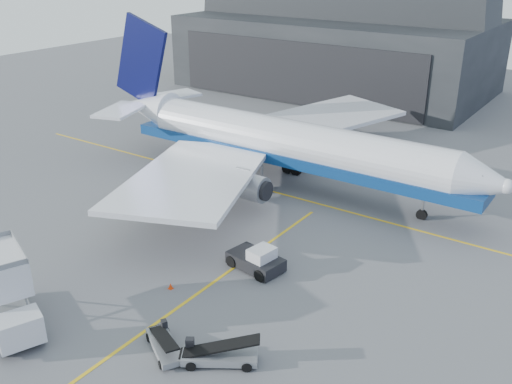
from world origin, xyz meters
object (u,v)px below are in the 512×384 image
Objects in this scene: belt_loader_a at (219,355)px; belt_loader_b at (164,344)px; catering_truck at (6,292)px; pushback_tug at (257,260)px; airliner at (277,141)px.

belt_loader_a is 1.15× the size of belt_loader_b.
catering_truck is 1.68× the size of pushback_tug.
airliner reaches higher than belt_loader_a.
catering_truck reaches higher than belt_loader_b.
catering_truck is (-0.88, -30.68, -1.97)m from airliner.
airliner is 10.01× the size of belt_loader_a.
catering_truck is at bearing -128.83° from belt_loader_b.
catering_truck is at bearing 166.73° from belt_loader_a.
belt_loader_a is at bearing -57.99° from pushback_tug.
pushback_tug reaches higher than belt_loader_b.
belt_loader_a reaches higher than belt_loader_b.
belt_loader_b is at bearing 42.27° from catering_truck.
airliner is 18.15m from pushback_tug.
catering_truck is 17.64m from pushback_tug.
catering_truck is 10.89m from belt_loader_b.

